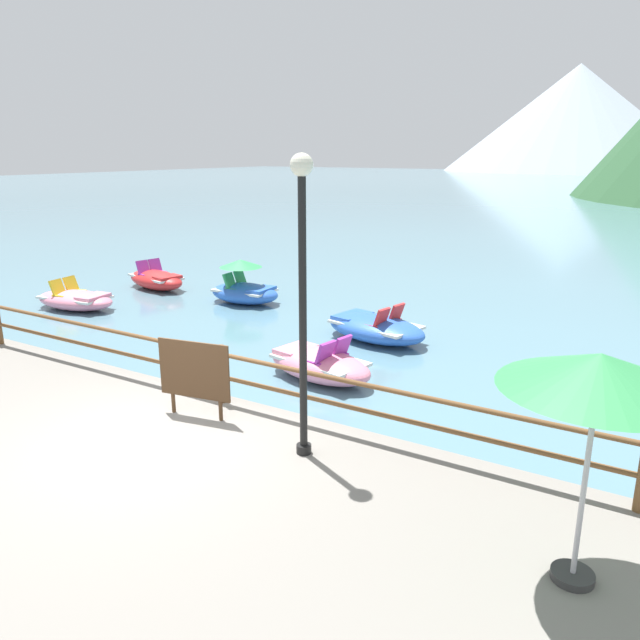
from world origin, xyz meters
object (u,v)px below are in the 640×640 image
Objects in this scene: pedal_boat_0 at (156,279)px; pedal_boat_4 at (244,288)px; beach_umbrella at (599,375)px; pedal_boat_2 at (319,364)px; sign_board at (194,371)px; pedal_boat_3 at (375,328)px; lamp_post at (303,281)px; pedal_boat_1 at (76,299)px.

pedal_boat_4 is at bearing -0.76° from pedal_boat_0.
pedal_boat_0 is at bearing 149.01° from beach_umbrella.
pedal_boat_4 is (-5.01, 4.13, 0.13)m from pedal_boat_2.
pedal_boat_3 is (0.09, 6.00, -0.82)m from sign_board.
pedal_boat_3 is at bearing -9.19° from pedal_boat_0.
lamp_post is 3.25× the size of sign_board.
pedal_boat_4 is at bearing 141.13° from beach_umbrella.
beach_umbrella is 0.87× the size of pedal_boat_1.
pedal_boat_2 is (8.59, -4.18, -0.00)m from pedal_boat_0.
pedal_boat_0 is 3.59m from pedal_boat_4.
lamp_post is 4.49m from pedal_boat_2.
pedal_boat_0 is at bearing 89.52° from pedal_boat_1.
pedal_boat_2 is at bearing -86.80° from pedal_boat_3.
lamp_post reaches higher than pedal_boat_2.
lamp_post reaches higher than pedal_boat_3.
pedal_boat_1 is 4.70m from pedal_boat_4.
lamp_post is 1.37× the size of pedal_boat_3.
beach_umbrella reaches higher than sign_board.
beach_umbrella is 14.99m from pedal_boat_1.
beach_umbrella is 7.01m from pedal_boat_2.
pedal_boat_4 reaches higher than pedal_boat_1.
pedal_boat_2 is at bearing -39.51° from pedal_boat_4.
pedal_boat_4 is (3.61, 2.99, 0.16)m from pedal_boat_1.
pedal_boat_3 is (-0.16, 2.81, -0.00)m from pedal_boat_2.
pedal_boat_0 reaches higher than pedal_boat_2.
pedal_boat_0 is 1.02× the size of pedal_boat_1.
pedal_boat_1 is (-13.86, 5.27, -2.17)m from beach_umbrella.
lamp_post is at bearing -23.30° from pedal_boat_1.
pedal_boat_2 is 1.15× the size of pedal_boat_4.
lamp_post is 10.33m from pedal_boat_4.
pedal_boat_1 is 8.63m from pedal_boat_3.
pedal_boat_3 is at bearing 93.20° from pedal_boat_2.
pedal_boat_2 is (-5.25, 4.14, -2.14)m from beach_umbrella.
pedal_boat_4 reaches higher than pedal_boat_3.
pedal_boat_2 is (-1.76, 3.33, -2.43)m from lamp_post.
pedal_boat_0 is at bearing 154.08° from pedal_boat_2.
pedal_boat_4 is (-6.76, 7.46, -2.30)m from lamp_post.
beach_umbrella is (5.50, -0.95, 1.32)m from sign_board.
pedal_boat_0 reaches higher than pedal_boat_1.
pedal_boat_4 is (-10.25, 8.26, -2.01)m from beach_umbrella.
sign_board reaches higher than pedal_boat_0.
lamp_post is 1.53× the size of pedal_boat_2.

